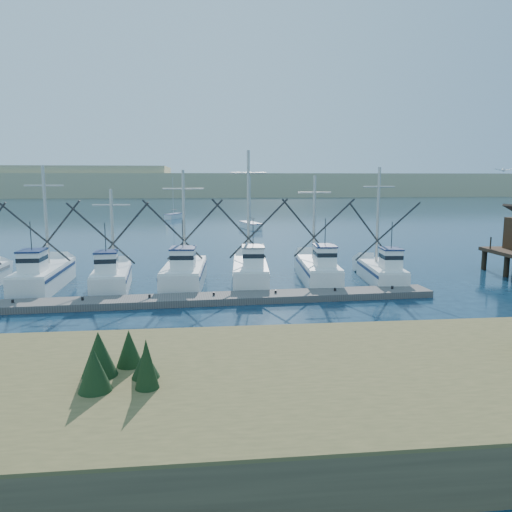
{
  "coord_description": "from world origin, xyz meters",
  "views": [
    {
      "loc": [
        -5.67,
        -25.02,
        7.76
      ],
      "look_at": [
        -2.01,
        8.0,
        2.6
      ],
      "focal_mm": 35.0,
      "sensor_mm": 36.0,
      "label": 1
    }
  ],
  "objects": [
    {
      "name": "sailboat_near",
      "position": [
        2.06,
        52.62,
        0.49
      ],
      "size": [
        3.09,
        6.46,
        8.1
      ],
      "rotation": [
        0.0,
        0.0,
        0.22
      ],
      "color": "white",
      "rests_on": "ground"
    },
    {
      "name": "dune_ridge",
      "position": [
        0.0,
        210.0,
        5.0
      ],
      "size": [
        360.0,
        60.0,
        10.0
      ],
      "primitive_type": "cube",
      "color": "tan",
      "rests_on": "ground"
    },
    {
      "name": "shore_bank",
      "position": [
        -8.0,
        -10.0,
        0.8
      ],
      "size": [
        40.0,
        10.0,
        1.6
      ],
      "primitive_type": "cube",
      "color": "#4C422D",
      "rests_on": "ground"
    },
    {
      "name": "trawler_fleet",
      "position": [
        -7.21,
        10.83,
        0.96
      ],
      "size": [
        32.2,
        8.49,
        9.86
      ],
      "color": "white",
      "rests_on": "ground"
    },
    {
      "name": "floating_dock",
      "position": [
        -6.93,
        5.84,
        0.22
      ],
      "size": [
        32.85,
        3.8,
        0.44
      ],
      "primitive_type": "cube",
      "rotation": [
        0.0,
        0.0,
        0.05
      ],
      "color": "#5F5A55",
      "rests_on": "ground"
    },
    {
      "name": "sailboat_far",
      "position": [
        -11.01,
        73.88,
        0.51
      ],
      "size": [
        3.42,
        5.22,
        8.1
      ],
      "rotation": [
        0.0,
        0.0,
        -0.4
      ],
      "color": "white",
      "rests_on": "ground"
    },
    {
      "name": "ground",
      "position": [
        0.0,
        0.0,
        0.0
      ],
      "size": [
        500.0,
        500.0,
        0.0
      ],
      "primitive_type": "plane",
      "color": "#0B2034",
      "rests_on": "ground"
    },
    {
      "name": "flying_gull",
      "position": [
        13.62,
        5.33,
        8.33
      ],
      "size": [
        1.25,
        0.23,
        0.23
      ],
      "color": "white",
      "rests_on": "ground"
    }
  ]
}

